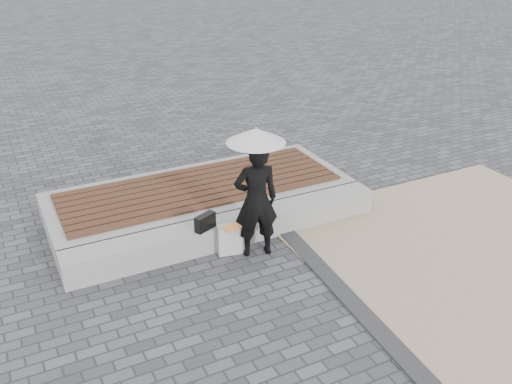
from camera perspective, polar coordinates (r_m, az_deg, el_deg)
ground at (r=7.39m, az=2.60°, el=-10.72°), size 80.00×80.00×0.00m
terrazzo_zone at (r=8.89m, az=22.70°, el=-6.00°), size 5.00×5.00×0.02m
edging_band at (r=7.39m, az=9.72°, el=-10.96°), size 0.61×5.20×0.04m
seating_ledge at (r=8.48m, az=-2.66°, el=-3.86°), size 5.00×0.45×0.40m
timber_platform at (r=9.46m, az=-5.67°, el=-0.62°), size 5.00×2.00×0.40m
timber_decking at (r=9.37m, az=-5.73°, el=0.59°), size 4.60×1.60×0.04m
woman at (r=7.85m, az=0.00°, el=-0.85°), size 0.71×0.54×1.74m
parasol at (r=7.47m, az=0.00°, el=5.81°), size 0.81×0.81×1.04m
handbag at (r=8.05m, az=-5.23°, el=-3.08°), size 0.35×0.25×0.24m
canvas_tote at (r=8.19m, az=-2.47°, el=-4.84°), size 0.45×0.26×0.45m
magazine at (r=8.03m, az=-2.36°, el=-3.61°), size 0.34×0.29×0.01m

